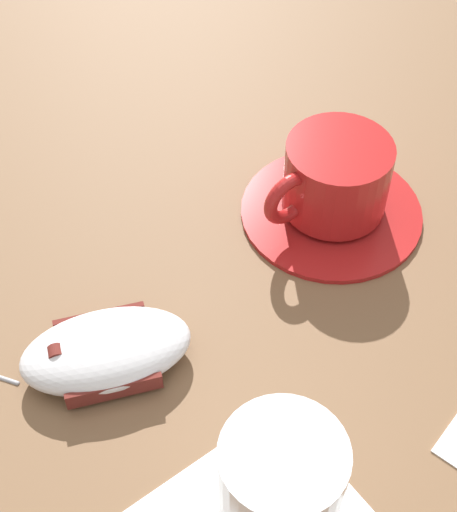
# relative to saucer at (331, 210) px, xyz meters

# --- Properties ---
(ground_plane) EXTENTS (3.00, 3.00, 0.00)m
(ground_plane) POSITION_rel_saucer_xyz_m (-0.11, -0.12, -0.00)
(ground_plane) COLOR brown
(saucer) EXTENTS (0.14, 0.14, 0.01)m
(saucer) POSITION_rel_saucer_xyz_m (0.00, 0.00, 0.00)
(saucer) COLOR maroon
(saucer) RESTS_ON ground
(coffee_cup) EXTENTS (0.11, 0.08, 0.06)m
(coffee_cup) POSITION_rel_saucer_xyz_m (0.00, 0.00, 0.03)
(coffee_cup) COLOR maroon
(coffee_cup) RESTS_ON saucer
(computer_mouse) EXTENTS (0.12, 0.08, 0.03)m
(computer_mouse) POSITION_rel_saucer_xyz_m (-0.20, -0.06, 0.01)
(computer_mouse) COLOR silver
(computer_mouse) RESTS_ON ground
(drinking_glass) EXTENTS (0.06, 0.06, 0.11)m
(drinking_glass) POSITION_rel_saucer_xyz_m (-0.16, -0.21, 0.06)
(drinking_glass) COLOR silver
(drinking_glass) RESTS_ON napkin_under_glass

